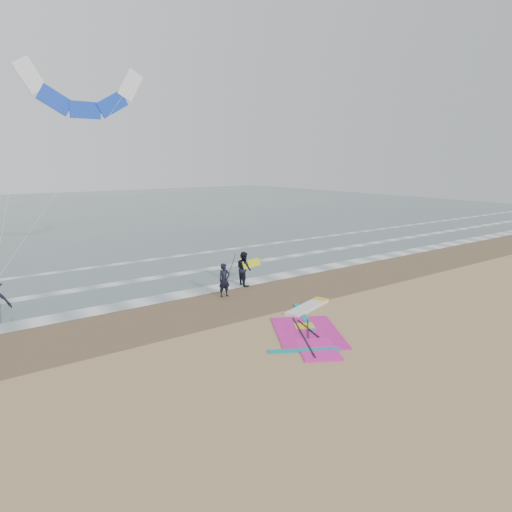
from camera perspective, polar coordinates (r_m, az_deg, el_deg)
ground at (r=17.05m, az=10.17°, el=-10.05°), size 120.00×120.00×0.00m
sea_water at (r=60.27m, az=-25.02°, el=4.71°), size 120.00×80.00×0.02m
wet_sand_band at (r=21.36m, az=-1.56°, el=-5.33°), size 120.00×5.00×0.01m
foam_waterline at (r=25.00m, az=-7.37°, el=-2.81°), size 120.00×9.15×0.02m
windsurf_rig at (r=18.08m, az=6.63°, el=-8.53°), size 5.73×5.43×0.14m
person_standing at (r=21.51m, az=-3.98°, el=-3.03°), size 0.60×0.41×1.60m
person_walking at (r=23.37m, az=-1.52°, el=-1.59°), size 0.75×0.92×1.77m
held_pole at (r=21.57m, az=-3.32°, el=-1.95°), size 0.17×0.86×1.82m
carried_kiteboard at (r=23.46m, az=-0.58°, el=-0.94°), size 1.30×0.51×0.39m
surf_kite at (r=25.92m, az=-20.74°, el=18.23°), size 8.58×3.87×9.85m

